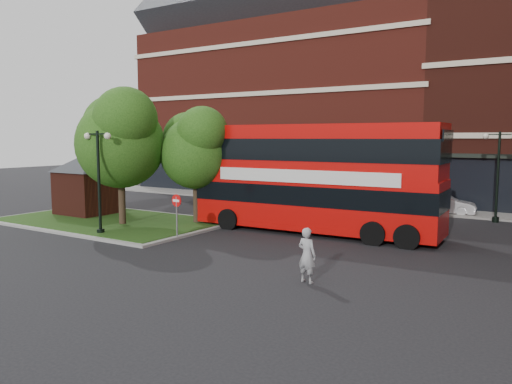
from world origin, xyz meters
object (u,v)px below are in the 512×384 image
Objects in this scene: woman at (307,255)px; car_silver at (322,197)px; bus at (314,171)px; car_white at (444,204)px.

woman is 0.40× the size of car_silver.
bus is 8.89m from woman.
woman is at bearing -67.80° from bus.
bus is 9.09m from car_silver.
car_white is (0.52, 17.49, -0.29)m from woman.
bus reaches higher than car_white.
car_white is at bearing -85.94° from car_silver.
woman is at bearing 172.79° from car_white.
bus is at bearing -56.24° from woman.
car_white is at bearing 64.64° from bus.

